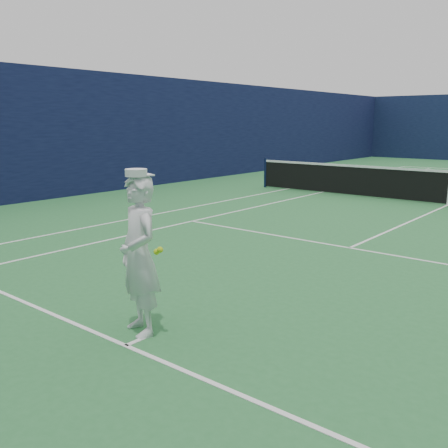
{
  "coord_description": "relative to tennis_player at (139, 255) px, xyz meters",
  "views": [
    {
      "loc": [
        4.0,
        -15.09,
        2.38
      ],
      "look_at": [
        -0.15,
        -10.03,
        1.03
      ],
      "focal_mm": 40.0,
      "sensor_mm": 36.0,
      "label": 1
    }
  ],
  "objects": [
    {
      "name": "tennis_player",
      "position": [
        0.0,
        0.0,
        0.0
      ],
      "size": [
        0.77,
        0.69,
        1.88
      ],
      "rotation": [
        0.0,
        0.0,
        -0.33
      ],
      "color": "white",
      "rests_on": "ground"
    },
    {
      "name": "ground",
      "position": [
        0.15,
        11.53,
        -0.92
      ],
      "size": [
        80.0,
        80.0,
        0.0
      ],
      "primitive_type": "plane",
      "color": "#2A6E37",
      "rests_on": "ground"
    },
    {
      "name": "court_markings",
      "position": [
        0.15,
        11.53,
        -0.91
      ],
      "size": [
        11.03,
        23.83,
        0.01
      ],
      "color": "white",
      "rests_on": "ground"
    }
  ]
}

